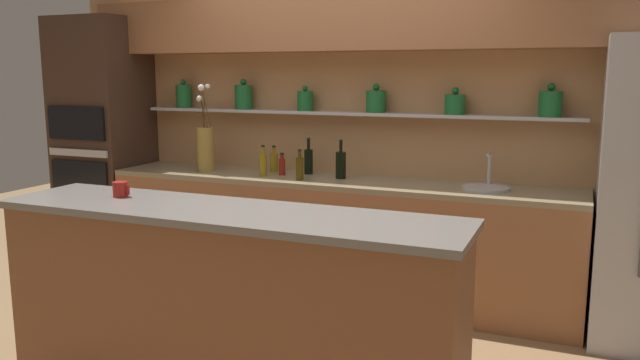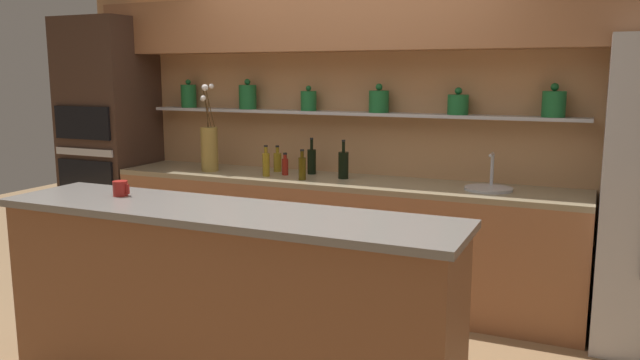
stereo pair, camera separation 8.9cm
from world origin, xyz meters
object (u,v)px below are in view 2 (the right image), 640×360
(bottle_oil_0, at_px, (266,164))
(oven_tower, at_px, (110,143))
(bottle_wine_5, at_px, (312,161))
(flower_vase, at_px, (209,146))
(coffee_mug, at_px, (121,188))
(bottle_oil_2, at_px, (277,161))
(bottle_wine_3, at_px, (343,165))
(sink_fixture, at_px, (489,187))
(bottle_sauce_4, at_px, (285,166))
(bottle_oil_1, at_px, (302,168))

(bottle_oil_0, bearing_deg, oven_tower, 176.36)
(oven_tower, xyz_separation_m, bottle_wine_5, (1.94, 0.14, -0.07))
(flower_vase, bearing_deg, bottle_oil_0, -4.31)
(coffee_mug, bearing_deg, bottle_oil_2, 86.72)
(bottle_oil_0, distance_m, bottle_wine_3, 0.61)
(bottle_oil_0, bearing_deg, coffee_mug, -95.01)
(bottle_wine_3, bearing_deg, bottle_wine_5, 161.95)
(bottle_oil_2, relative_size, coffee_mug, 2.05)
(flower_vase, xyz_separation_m, coffee_mug, (0.42, -1.53, -0.06))
(bottle_wine_3, bearing_deg, sink_fixture, -1.37)
(flower_vase, height_order, bottle_wine_3, flower_vase)
(bottle_oil_0, distance_m, coffee_mug, 1.49)
(oven_tower, distance_m, flower_vase, 1.11)
(bottle_oil_2, relative_size, bottle_wine_5, 0.74)
(bottle_oil_2, height_order, bottle_wine_5, bottle_wine_5)
(bottle_oil_2, distance_m, bottle_sauce_4, 0.20)
(oven_tower, xyz_separation_m, bottle_wine_3, (2.26, 0.04, -0.07))
(bottle_oil_1, distance_m, bottle_wine_3, 0.32)
(flower_vase, distance_m, bottle_wine_5, 0.86)
(bottle_oil_0, distance_m, bottle_sauce_4, 0.16)
(oven_tower, height_order, bottle_oil_2, oven_tower)
(bottle_oil_1, xyz_separation_m, bottle_sauce_4, (-0.22, 0.15, -0.02))
(bottle_oil_2, bearing_deg, bottle_wine_5, -0.32)
(bottle_oil_2, distance_m, bottle_wine_3, 0.63)
(oven_tower, bearing_deg, bottle_wine_3, 0.96)
(flower_vase, relative_size, bottle_wine_5, 2.45)
(bottle_wine_3, bearing_deg, bottle_sauce_4, -176.20)
(flower_vase, relative_size, sink_fixture, 2.19)
(bottle_oil_1, distance_m, coffee_mug, 1.52)
(flower_vase, height_order, sink_fixture, flower_vase)
(bottle_oil_1, distance_m, bottle_oil_2, 0.46)
(oven_tower, height_order, sink_fixture, oven_tower)
(bottle_sauce_4, relative_size, coffee_mug, 1.70)
(flower_vase, xyz_separation_m, bottle_wine_5, (0.83, 0.20, -0.10))
(sink_fixture, bearing_deg, bottle_oil_2, 175.66)
(bottle_oil_0, bearing_deg, flower_vase, 175.69)
(oven_tower, relative_size, sink_fixture, 6.74)
(bottle_oil_2, bearing_deg, bottle_oil_0, -82.89)
(bottle_wine_3, relative_size, bottle_wine_5, 1.03)
(sink_fixture, bearing_deg, bottle_wine_3, 178.63)
(sink_fixture, bearing_deg, oven_tower, -179.80)
(coffee_mug, bearing_deg, bottle_sauce_4, 81.44)
(bottle_oil_0, relative_size, bottle_oil_1, 1.05)
(sink_fixture, relative_size, bottle_wine_5, 1.12)
(bottle_wine_5, bearing_deg, bottle_oil_2, 179.68)
(bottle_sauce_4, bearing_deg, bottle_wine_3, 3.80)
(bottle_oil_0, xyz_separation_m, bottle_oil_1, (0.33, -0.04, -0.01))
(bottle_oil_0, distance_m, bottle_oil_1, 0.33)
(sink_fixture, bearing_deg, flower_vase, -178.07)
(bottle_wine_3, height_order, bottle_sauce_4, bottle_wine_3)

